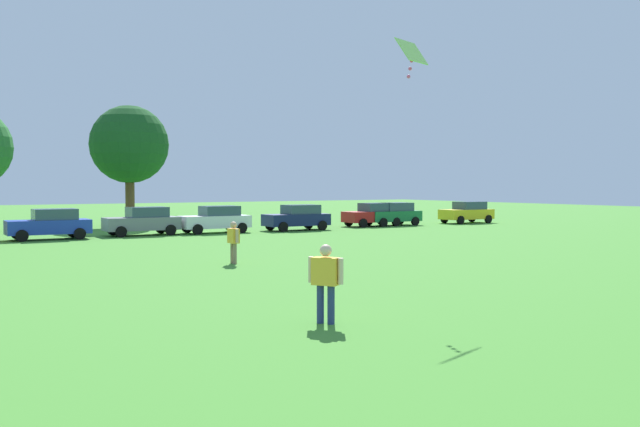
% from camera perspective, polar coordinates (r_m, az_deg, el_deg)
% --- Properties ---
extents(ground_plane, '(160.00, 160.00, 0.00)m').
position_cam_1_polar(ground_plane, '(29.66, -19.05, -3.50)').
color(ground_plane, '#42842D').
extents(adult_bystander, '(0.58, 0.70, 1.72)m').
position_cam_1_polar(adult_bystander, '(14.63, 0.48, -5.35)').
color(adult_bystander, navy).
rests_on(adult_bystander, ground).
extents(bystander_near_trees, '(0.30, 0.76, 1.61)m').
position_cam_1_polar(bystander_near_trees, '(25.85, -7.32, -2.13)').
color(bystander_near_trees, '#8C7259').
rests_on(bystander_near_trees, ground).
extents(kite, '(1.14, 0.80, 1.07)m').
position_cam_1_polar(kite, '(19.09, 7.72, 13.19)').
color(kite, '#8CD859').
extents(parked_car_blue_1, '(4.30, 2.02, 1.68)m').
position_cam_1_polar(parked_car_blue_1, '(39.83, -21.84, -0.82)').
color(parked_car_blue_1, '#1E38AD').
rests_on(parked_car_blue_1, ground).
extents(parked_car_gray_2, '(4.30, 2.02, 1.68)m').
position_cam_1_polar(parked_car_gray_2, '(41.39, -14.71, -0.61)').
color(parked_car_gray_2, slate).
rests_on(parked_car_gray_2, ground).
extents(parked_car_white_3, '(4.30, 2.02, 1.68)m').
position_cam_1_polar(parked_car_white_3, '(42.56, -8.79, -0.48)').
color(parked_car_white_3, white).
rests_on(parked_car_white_3, ground).
extents(parked_car_navy_4, '(4.30, 2.02, 1.68)m').
position_cam_1_polar(parked_car_navy_4, '(44.46, -1.92, -0.32)').
color(parked_car_navy_4, '#141E4C').
rests_on(parked_car_navy_4, ground).
extents(parked_car_red_5, '(4.30, 2.02, 1.68)m').
position_cam_1_polar(parked_car_red_5, '(48.98, 4.53, -0.08)').
color(parked_car_red_5, red).
rests_on(parked_car_red_5, ground).
extents(parked_car_green_6, '(4.30, 2.02, 1.68)m').
position_cam_1_polar(parked_car_green_6, '(49.94, 6.17, -0.03)').
color(parked_car_green_6, '#196B38').
rests_on(parked_car_green_6, ground).
extents(parked_car_yellow_7, '(4.30, 2.02, 1.68)m').
position_cam_1_polar(parked_car_yellow_7, '(54.10, 12.32, 0.11)').
color(parked_car_yellow_7, yellow).
rests_on(parked_car_yellow_7, ground).
extents(tree_far_right, '(5.58, 5.58, 8.70)m').
position_cam_1_polar(tree_far_right, '(50.57, -15.80, 5.60)').
color(tree_far_right, brown).
rests_on(tree_far_right, ground).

